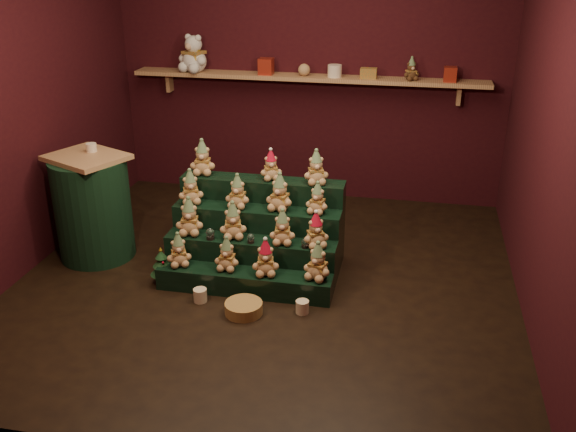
% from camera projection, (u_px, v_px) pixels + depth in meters
% --- Properties ---
extents(ground, '(4.00, 4.00, 0.00)m').
position_uv_depth(ground, '(266.00, 280.00, 5.28)').
color(ground, black).
rests_on(ground, ground).
extents(back_wall, '(4.00, 0.10, 2.80)m').
position_uv_depth(back_wall, '(310.00, 64.00, 6.57)').
color(back_wall, black).
rests_on(back_wall, ground).
extents(front_wall, '(4.00, 0.10, 2.80)m').
position_uv_depth(front_wall, '(158.00, 225.00, 2.88)').
color(front_wall, black).
rests_on(front_wall, ground).
extents(left_wall, '(0.10, 4.00, 2.80)m').
position_uv_depth(left_wall, '(13.00, 100.00, 5.10)').
color(left_wall, black).
rests_on(left_wall, ground).
extents(right_wall, '(0.10, 4.00, 2.80)m').
position_uv_depth(right_wall, '(557.00, 128.00, 4.35)').
color(right_wall, black).
rests_on(right_wall, ground).
extents(back_shelf, '(3.60, 0.26, 0.24)m').
position_uv_depth(back_shelf, '(307.00, 78.00, 6.45)').
color(back_shelf, tan).
rests_on(back_shelf, ground).
extents(riser_tier_front, '(1.40, 0.22, 0.18)m').
position_uv_depth(riser_tier_front, '(244.00, 282.00, 5.06)').
color(riser_tier_front, black).
rests_on(riser_tier_front, ground).
extents(riser_tier_midfront, '(1.40, 0.22, 0.36)m').
position_uv_depth(riser_tier_midfront, '(251.00, 259.00, 5.23)').
color(riser_tier_midfront, black).
rests_on(riser_tier_midfront, ground).
extents(riser_tier_midback, '(1.40, 0.22, 0.54)m').
position_uv_depth(riser_tier_midback, '(257.00, 238.00, 5.39)').
color(riser_tier_midback, black).
rests_on(riser_tier_midback, ground).
extents(riser_tier_back, '(1.40, 0.22, 0.72)m').
position_uv_depth(riser_tier_back, '(263.00, 218.00, 5.55)').
color(riser_tier_back, black).
rests_on(riser_tier_back, ground).
extents(teddy_0, '(0.25, 0.24, 0.27)m').
position_uv_depth(teddy_0, '(178.00, 250.00, 5.08)').
color(teddy_0, tan).
rests_on(teddy_0, riser_tier_front).
extents(teddy_1, '(0.19, 0.18, 0.27)m').
position_uv_depth(teddy_1, '(227.00, 254.00, 5.02)').
color(teddy_1, tan).
rests_on(teddy_1, riser_tier_front).
extents(teddy_2, '(0.24, 0.23, 0.29)m').
position_uv_depth(teddy_2, '(266.00, 258.00, 4.94)').
color(teddy_2, tan).
rests_on(teddy_2, riser_tier_front).
extents(teddy_3, '(0.26, 0.25, 0.30)m').
position_uv_depth(teddy_3, '(318.00, 261.00, 4.87)').
color(teddy_3, tan).
rests_on(teddy_3, riser_tier_front).
extents(teddy_4, '(0.26, 0.24, 0.31)m').
position_uv_depth(teddy_4, '(189.00, 216.00, 5.19)').
color(teddy_4, tan).
rests_on(teddy_4, riser_tier_midfront).
extents(teddy_5, '(0.26, 0.25, 0.30)m').
position_uv_depth(teddy_5, '(233.00, 220.00, 5.13)').
color(teddy_5, tan).
rests_on(teddy_5, riser_tier_midfront).
extents(teddy_6, '(0.23, 0.21, 0.28)m').
position_uv_depth(teddy_6, '(282.00, 227.00, 5.03)').
color(teddy_6, tan).
rests_on(teddy_6, riser_tier_midfront).
extents(teddy_7, '(0.26, 0.26, 0.28)m').
position_uv_depth(teddy_7, '(316.00, 230.00, 4.98)').
color(teddy_7, tan).
rests_on(teddy_7, riser_tier_midfront).
extents(teddy_8, '(0.27, 0.25, 0.29)m').
position_uv_depth(teddy_8, '(190.00, 187.00, 5.33)').
color(teddy_8, tan).
rests_on(teddy_8, riser_tier_midback).
extents(teddy_9, '(0.20, 0.18, 0.28)m').
position_uv_depth(teddy_9, '(238.00, 191.00, 5.25)').
color(teddy_9, tan).
rests_on(teddy_9, riser_tier_midback).
extents(teddy_10, '(0.26, 0.24, 0.31)m').
position_uv_depth(teddy_10, '(280.00, 192.00, 5.19)').
color(teddy_10, tan).
rests_on(teddy_10, riser_tier_midback).
extents(teddy_11, '(0.22, 0.20, 0.26)m').
position_uv_depth(teddy_11, '(318.00, 198.00, 5.14)').
color(teddy_11, tan).
rests_on(teddy_11, riser_tier_midback).
extents(teddy_12, '(0.24, 0.22, 0.30)m').
position_uv_depth(teddy_12, '(202.00, 157.00, 5.46)').
color(teddy_12, tan).
rests_on(teddy_12, riser_tier_back).
extents(teddy_13, '(0.23, 0.22, 0.25)m').
position_uv_depth(teddy_13, '(271.00, 165.00, 5.35)').
color(teddy_13, tan).
rests_on(teddy_13, riser_tier_back).
extents(teddy_14, '(0.25, 0.24, 0.28)m').
position_uv_depth(teddy_14, '(316.00, 167.00, 5.25)').
color(teddy_14, tan).
rests_on(teddy_14, riser_tier_back).
extents(snow_globe_a, '(0.07, 0.07, 0.09)m').
position_uv_depth(snow_globe_a, '(210.00, 234.00, 5.14)').
color(snow_globe_a, black).
rests_on(snow_globe_a, riser_tier_midfront).
extents(snow_globe_b, '(0.06, 0.06, 0.08)m').
position_uv_depth(snow_globe_b, '(251.00, 238.00, 5.08)').
color(snow_globe_b, black).
rests_on(snow_globe_b, riser_tier_midfront).
extents(snow_globe_c, '(0.06, 0.06, 0.08)m').
position_uv_depth(snow_globe_c, '(305.00, 243.00, 5.00)').
color(snow_globe_c, black).
rests_on(snow_globe_c, riser_tier_midfront).
extents(side_table, '(0.76, 0.71, 0.93)m').
position_uv_depth(side_table, '(93.00, 207.00, 5.52)').
color(side_table, tan).
rests_on(side_table, ground).
extents(table_ornament, '(0.09, 0.09, 0.07)m').
position_uv_depth(table_ornament, '(91.00, 147.00, 5.41)').
color(table_ornament, beige).
rests_on(table_ornament, side_table).
extents(mini_christmas_tree, '(0.19, 0.19, 0.33)m').
position_uv_depth(mini_christmas_tree, '(162.00, 266.00, 5.16)').
color(mini_christmas_tree, '#4B311A').
rests_on(mini_christmas_tree, ground).
extents(mug_left, '(0.11, 0.11, 0.11)m').
position_uv_depth(mug_left, '(200.00, 295.00, 4.95)').
color(mug_left, beige).
rests_on(mug_left, ground).
extents(mug_right, '(0.10, 0.10, 0.10)m').
position_uv_depth(mug_right, '(302.00, 307.00, 4.80)').
color(mug_right, beige).
rests_on(mug_right, ground).
extents(wicker_basket, '(0.31, 0.31, 0.09)m').
position_uv_depth(wicker_basket, '(244.00, 308.00, 4.79)').
color(wicker_basket, '#AD8546').
rests_on(wicker_basket, ground).
extents(white_bear, '(0.43, 0.41, 0.47)m').
position_uv_depth(white_bear, '(194.00, 48.00, 6.53)').
color(white_bear, white).
rests_on(white_bear, back_shelf).
extents(brown_bear, '(0.20, 0.19, 0.22)m').
position_uv_depth(brown_bear, '(411.00, 69.00, 6.18)').
color(brown_bear, '#4E351A').
rests_on(brown_bear, back_shelf).
extents(gift_tin_red_a, '(0.14, 0.14, 0.16)m').
position_uv_depth(gift_tin_red_a, '(266.00, 66.00, 6.46)').
color(gift_tin_red_a, maroon).
rests_on(gift_tin_red_a, back_shelf).
extents(gift_tin_cream, '(0.14, 0.14, 0.12)m').
position_uv_depth(gift_tin_cream, '(335.00, 71.00, 6.34)').
color(gift_tin_cream, beige).
rests_on(gift_tin_cream, back_shelf).
extents(gift_tin_red_b, '(0.12, 0.12, 0.14)m').
position_uv_depth(gift_tin_red_b, '(450.00, 74.00, 6.14)').
color(gift_tin_red_b, maroon).
rests_on(gift_tin_red_b, back_shelf).
extents(shelf_plush_ball, '(0.12, 0.12, 0.12)m').
position_uv_depth(shelf_plush_ball, '(304.00, 70.00, 6.40)').
color(shelf_plush_ball, tan).
rests_on(shelf_plush_ball, back_shelf).
extents(scarf_gift_box, '(0.16, 0.10, 0.10)m').
position_uv_depth(scarf_gift_box, '(369.00, 73.00, 6.29)').
color(scarf_gift_box, '#C55E1B').
rests_on(scarf_gift_box, back_shelf).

